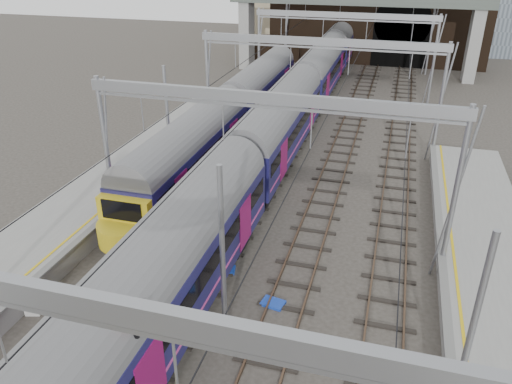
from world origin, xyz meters
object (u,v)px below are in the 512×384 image
(signal_near_centre, at_px, (139,358))
(train_second, at_px, (231,114))
(relay_cabinet, at_px, (32,301))
(train_main, at_px, (303,93))

(signal_near_centre, bearing_deg, train_second, 118.48)
(train_second, distance_m, relay_cabinet, 20.19)
(relay_cabinet, bearing_deg, train_second, 69.64)
(train_second, relative_size, signal_near_centre, 6.53)
(signal_near_centre, distance_m, relay_cabinet, 8.31)
(train_second, relative_size, relay_cabinet, 25.85)
(relay_cabinet, bearing_deg, signal_near_centre, -43.19)
(signal_near_centre, height_order, relay_cabinet, signal_near_centre)
(train_main, distance_m, relay_cabinet, 27.19)
(train_main, height_order, relay_cabinet, train_main)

